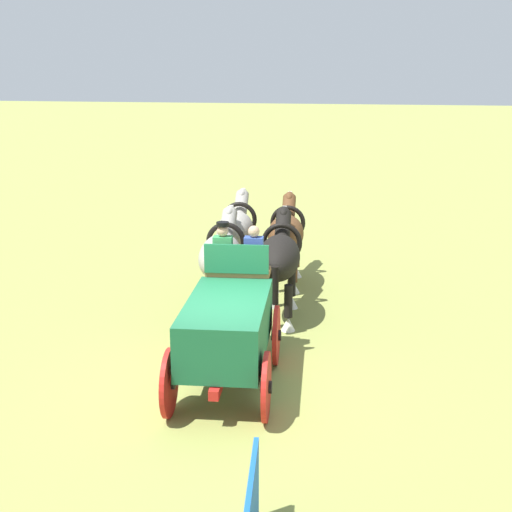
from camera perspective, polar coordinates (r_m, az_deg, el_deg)
The scene contains 6 objects.
ground_plane at distance 12.51m, azimuth -2.33°, elevation -10.56°, with size 220.00×220.00×0.00m, color olive.
show_wagon at distance 12.25m, azimuth -2.26°, elevation -5.52°, with size 5.74×2.00×2.59m.
draft_horse_rear_near at distance 15.63m, azimuth -2.85°, elevation -0.06°, with size 3.12×1.14×2.22m.
draft_horse_rear_off at distance 15.49m, azimuth 1.91°, elevation -0.18°, with size 3.16×1.17×2.22m.
draft_horse_lead_near at distance 18.12m, azimuth -1.65°, elevation 2.03°, with size 3.10×1.15×2.22m.
draft_horse_lead_off at distance 18.02m, azimuth 2.46°, elevation 1.76°, with size 3.06×1.14×2.15m.
Camera 1 is at (-10.93, -2.88, 5.35)m, focal length 49.30 mm.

